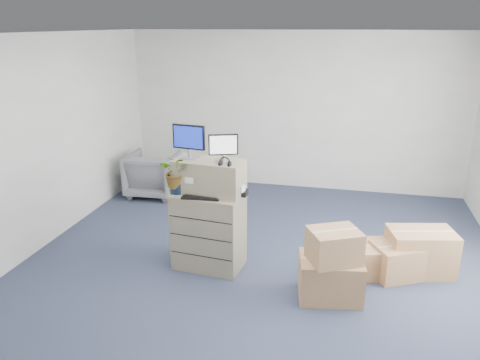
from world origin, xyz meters
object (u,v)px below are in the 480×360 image
at_px(monitor_left, 189,140).
at_px(office_chair, 153,172).
at_px(keyboard, 201,197).
at_px(potted_plant, 176,176).
at_px(filing_cabinet_lower, 209,231).
at_px(monitor_right, 223,147).
at_px(water_bottle, 216,185).

height_order(monitor_left, office_chair, monitor_left).
distance_m(keyboard, potted_plant, 0.39).
xyz_separation_m(filing_cabinet_lower, office_chair, (-1.70, 2.24, -0.06)).
xyz_separation_m(filing_cabinet_lower, monitor_left, (-0.24, 0.07, 1.12)).
bearing_deg(office_chair, potted_plant, 117.88).
xyz_separation_m(filing_cabinet_lower, potted_plant, (-0.36, -0.08, 0.71)).
height_order(monitor_right, keyboard, monitor_right).
relative_size(monitor_left, monitor_right, 1.22).
distance_m(potted_plant, office_chair, 2.79).
relative_size(filing_cabinet_lower, water_bottle, 4.11).
distance_m(filing_cabinet_lower, monitor_right, 1.10).
bearing_deg(potted_plant, monitor_right, 6.62).
xyz_separation_m(monitor_left, potted_plant, (-0.12, -0.15, -0.41)).
xyz_separation_m(potted_plant, office_chair, (-1.34, 2.32, -0.76)).
bearing_deg(filing_cabinet_lower, keyboard, -100.09).
bearing_deg(monitor_right, water_bottle, 146.41).
height_order(keyboard, potted_plant, potted_plant).
height_order(monitor_left, monitor_right, monitor_left).
bearing_deg(monitor_right, monitor_left, 149.43).
relative_size(monitor_right, potted_plant, 0.78).
bearing_deg(monitor_left, potted_plant, -119.29).
bearing_deg(keyboard, office_chair, 120.45).
relative_size(monitor_right, office_chair, 0.40).
bearing_deg(monitor_right, potted_plant, 167.00).
relative_size(monitor_left, keyboard, 0.92).
relative_size(monitor_left, water_bottle, 1.76).
bearing_deg(keyboard, filing_cabinet_lower, 69.43).
xyz_separation_m(keyboard, office_chair, (-1.66, 2.38, -0.55)).
distance_m(filing_cabinet_lower, office_chair, 2.81).
distance_m(filing_cabinet_lower, monitor_left, 1.15).
distance_m(keyboard, water_bottle, 0.23).
relative_size(water_bottle, office_chair, 0.28).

